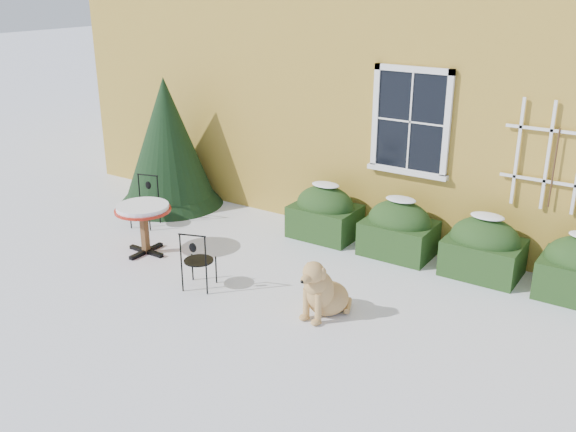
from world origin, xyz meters
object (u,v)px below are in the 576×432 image
Objects in this scene: evergreen_shrub at (168,155)px; patio_chair_near at (198,260)px; patio_chair_far at (145,201)px; bistro_table at (143,213)px; dog at (322,292)px.

evergreen_shrub is 2.78× the size of patio_chair_near.
bistro_table is at bearing -62.02° from patio_chair_far.
dog is (1.79, 0.28, -0.10)m from patio_chair_near.
dog is at bearing -24.77° from evergreen_shrub.
evergreen_shrub is 2.66× the size of dog.
evergreen_shrub is at bearing -59.79° from patio_chair_near.
evergreen_shrub is 2.78× the size of bistro_table.
patio_chair_far is at bearing -68.62° from evergreen_shrub.
evergreen_shrub is 2.30m from bistro_table.
patio_chair_near is at bearing -46.27° from patio_chair_far.
evergreen_shrub is 3.64m from patio_chair_near.
patio_chair_near is (2.72, -2.36, -0.52)m from evergreen_shrub.
bistro_table is 1.55m from patio_chair_near.
bistro_table is 0.95× the size of dog.
evergreen_shrub is 5.00m from dog.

